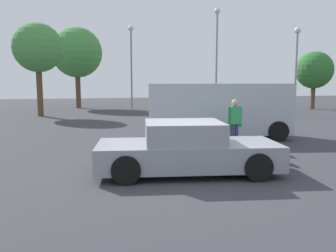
{
  "coord_description": "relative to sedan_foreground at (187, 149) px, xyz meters",
  "views": [
    {
      "loc": [
        -2.25,
        -7.62,
        2.19
      ],
      "look_at": [
        0.14,
        2.11,
        0.9
      ],
      "focal_mm": 36.55,
      "sensor_mm": 36.0,
      "label": 1
    }
  ],
  "objects": [
    {
      "name": "light_post_mid",
      "position": [
        7.34,
        16.57,
        4.45
      ],
      "size": [
        0.44,
        0.44,
        7.59
      ],
      "color": "gray",
      "rests_on": "ground_plane"
    },
    {
      "name": "pedestrian",
      "position": [
        2.42,
        2.59,
        0.39
      ],
      "size": [
        0.56,
        0.31,
        1.63
      ],
      "rotation": [
        0.0,
        0.0,
        4.88
      ],
      "color": "navy",
      "rests_on": "ground_plane"
    },
    {
      "name": "sedan_foreground",
      "position": [
        0.0,
        0.0,
        0.0
      ],
      "size": [
        4.52,
        2.36,
        1.26
      ],
      "rotation": [
        0.0,
        0.0,
        -0.16
      ],
      "color": "gray",
      "rests_on": "ground_plane"
    },
    {
      "name": "light_post_near",
      "position": [
        11.9,
        13.32,
        3.47
      ],
      "size": [
        0.44,
        0.44,
        5.89
      ],
      "color": "gray",
      "rests_on": "ground_plane"
    },
    {
      "name": "tree_far_right",
      "position": [
        -5.1,
        15.59,
        3.73
      ],
      "size": [
        3.1,
        3.1,
        5.9
      ],
      "color": "brown",
      "rests_on": "ground_plane"
    },
    {
      "name": "light_post_far",
      "position": [
        1.42,
        19.94,
        3.9
      ],
      "size": [
        0.44,
        0.44,
        6.64
      ],
      "color": "gray",
      "rests_on": "ground_plane"
    },
    {
      "name": "van_white",
      "position": [
        2.71,
        4.79,
        0.58
      ],
      "size": [
        5.66,
        3.05,
        2.14
      ],
      "rotation": [
        0.0,
        0.0,
        2.94
      ],
      "color": "#B2B7C1",
      "rests_on": "ground_plane"
    },
    {
      "name": "dog",
      "position": [
        2.73,
        0.41,
        -0.31
      ],
      "size": [
        0.25,
        0.66,
        0.43
      ],
      "rotation": [
        0.0,
        0.0,
        1.58
      ],
      "color": "white",
      "rests_on": "ground_plane"
    },
    {
      "name": "ground_plane",
      "position": [
        -0.12,
        -0.11,
        -0.58
      ],
      "size": [
        80.0,
        80.0,
        0.0
      ],
      "primitive_type": "plane",
      "color": "#38383D"
    },
    {
      "name": "tree_back_left",
      "position": [
        15.83,
        16.63,
        2.55
      ],
      "size": [
        2.98,
        2.98,
        4.64
      ],
      "color": "brown",
      "rests_on": "ground_plane"
    },
    {
      "name": "tree_back_right",
      "position": [
        -2.81,
        22.12,
        4.03
      ],
      "size": [
        4.14,
        4.14,
        6.71
      ],
      "color": "brown",
      "rests_on": "ground_plane"
    }
  ]
}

